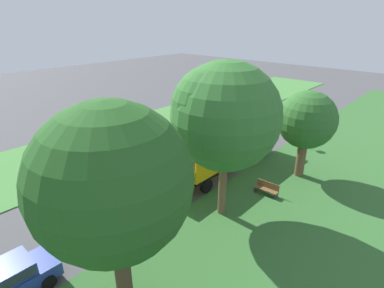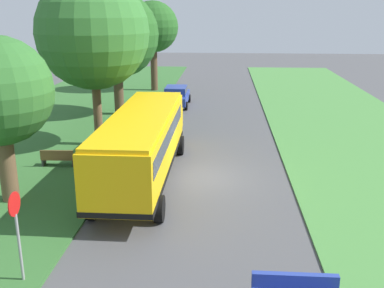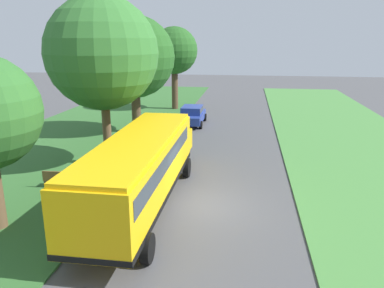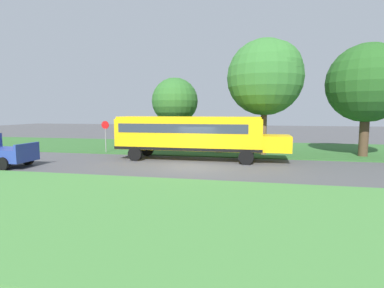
# 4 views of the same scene
# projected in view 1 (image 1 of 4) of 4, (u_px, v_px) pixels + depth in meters

# --- Properties ---
(ground_plane) EXTENTS (120.00, 120.00, 0.00)m
(ground_plane) POSITION_uv_depth(u_px,v_px,m) (197.00, 160.00, 25.29)
(ground_plane) COLOR #4C4C4F
(grass_verge) EXTENTS (12.00, 80.00, 0.08)m
(grass_verge) POSITION_uv_depth(u_px,v_px,m) (315.00, 206.00, 19.08)
(grass_verge) COLOR #33662D
(grass_verge) RESTS_ON ground
(grass_far_side) EXTENTS (10.00, 80.00, 0.07)m
(grass_far_side) POSITION_uv_depth(u_px,v_px,m) (132.00, 134.00, 30.86)
(grass_far_side) COLOR #47843D
(grass_far_side) RESTS_ON ground
(school_bus) EXTENTS (2.85, 12.42, 3.16)m
(school_bus) POSITION_uv_depth(u_px,v_px,m) (226.00, 145.00, 23.37)
(school_bus) COLOR yellow
(school_bus) RESTS_ON ground
(car_blue_nearest) EXTENTS (2.02, 4.40, 1.56)m
(car_blue_nearest) POSITION_uv_depth(u_px,v_px,m) (3.00, 281.00, 12.58)
(car_blue_nearest) COLOR #283D93
(car_blue_nearest) RESTS_ON ground
(pickup_truck) EXTENTS (2.28, 5.40, 2.10)m
(pickup_truck) POSITION_uv_depth(u_px,v_px,m) (252.00, 110.00, 35.41)
(pickup_truck) COLOR #283D93
(pickup_truck) RESTS_ON ground
(oak_tree_beside_bus) EXTENTS (4.13, 4.13, 6.55)m
(oak_tree_beside_bus) POSITION_uv_depth(u_px,v_px,m) (306.00, 119.00, 21.24)
(oak_tree_beside_bus) COLOR brown
(oak_tree_beside_bus) RESTS_ON ground
(oak_tree_roadside_mid) EXTENTS (6.00, 6.00, 9.22)m
(oak_tree_roadside_mid) POSITION_uv_depth(u_px,v_px,m) (222.00, 114.00, 15.95)
(oak_tree_roadside_mid) COLOR brown
(oak_tree_roadside_mid) RESTS_ON ground
(oak_tree_far_end) EXTENTS (5.95, 5.95, 8.67)m
(oak_tree_far_end) POSITION_uv_depth(u_px,v_px,m) (113.00, 177.00, 10.79)
(oak_tree_far_end) COLOR #4C3826
(oak_tree_far_end) RESTS_ON ground
(stop_sign) EXTENTS (0.08, 0.68, 2.74)m
(stop_sign) POSITION_uv_depth(u_px,v_px,m) (296.00, 128.00, 27.62)
(stop_sign) COLOR gray
(stop_sign) RESTS_ON ground
(park_bench) EXTENTS (1.62, 0.57, 0.92)m
(park_bench) POSITION_uv_depth(u_px,v_px,m) (267.00, 189.00, 20.19)
(park_bench) COLOR brown
(park_bench) RESTS_ON ground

